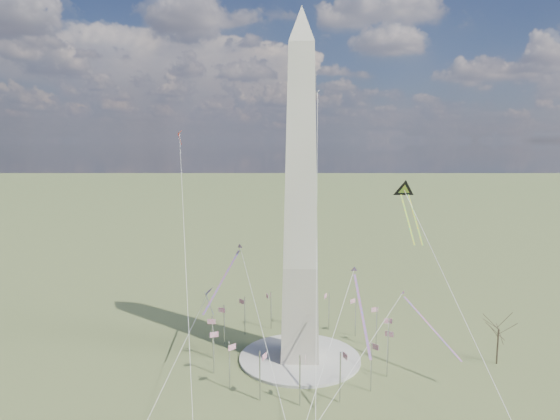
{
  "coord_description": "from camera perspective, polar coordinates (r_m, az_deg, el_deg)",
  "views": [
    {
      "loc": [
        -0.29,
        -140.81,
        64.45
      ],
      "look_at": [
        -5.89,
        0.0,
        44.85
      ],
      "focal_mm": 32.0,
      "sensor_mm": 36.0,
      "label": 1
    }
  ],
  "objects": [
    {
      "name": "kite_small_red",
      "position": [
        177.24,
        -11.41,
        8.5
      ],
      "size": [
        1.44,
        2.27,
        5.01
      ],
      "rotation": [
        0.0,
        0.0,
        2.65
      ],
      "color": "red",
      "rests_on": "ground"
    },
    {
      "name": "kite_streamer_mid",
      "position": [
        147.65,
        -5.94,
        -6.72
      ],
      "size": [
        9.14,
        21.62,
        15.51
      ],
      "rotation": [
        0.0,
        0.0,
        2.79
      ],
      "color": "red",
      "rests_on": "ground"
    },
    {
      "name": "kite_small_white",
      "position": [
        193.08,
        4.31,
        13.14
      ],
      "size": [
        1.5,
        2.19,
        4.61
      ],
      "rotation": [
        0.0,
        0.0,
        2.46
      ],
      "color": "silver",
      "rests_on": "ground"
    },
    {
      "name": "washington_monument",
      "position": [
        141.77,
        2.38,
        1.23
      ],
      "size": [
        15.56,
        15.56,
        100.0
      ],
      "color": "#B8B49A",
      "rests_on": "plaza"
    },
    {
      "name": "plaza",
      "position": [
        154.69,
        2.27,
        -16.55
      ],
      "size": [
        36.0,
        36.0,
        0.8
      ],
      "primitive_type": "cylinder",
      "color": "#AAA79B",
      "rests_on": "ground"
    },
    {
      "name": "kite_streamer_right",
      "position": [
        148.08,
        15.96,
        -11.6
      ],
      "size": [
        13.83,
        17.37,
        14.41
      ],
      "rotation": [
        0.0,
        0.0,
        3.8
      ],
      "color": "red",
      "rests_on": "ground"
    },
    {
      "name": "kite_streamer_left",
      "position": [
        127.08,
        9.05,
        -9.93
      ],
      "size": [
        2.95,
        22.98,
        15.77
      ],
      "rotation": [
        0.0,
        0.0,
        3.21
      ],
      "color": "red",
      "rests_on": "ground"
    },
    {
      "name": "ground",
      "position": [
        154.86,
        2.27,
        -16.68
      ],
      "size": [
        2000.0,
        2000.0,
        0.0
      ],
      "primitive_type": "plane",
      "color": "#40572B",
      "rests_on": "ground"
    },
    {
      "name": "kite_delta_black",
      "position": [
        150.55,
        14.09,
        1.86
      ],
      "size": [
        7.21,
        19.4,
        16.14
      ],
      "rotation": [
        0.0,
        0.0,
        3.18
      ],
      "color": "black",
      "rests_on": "ground"
    },
    {
      "name": "tree_near",
      "position": [
        160.5,
        23.73,
        -12.06
      ],
      "size": [
        9.16,
        9.16,
        16.04
      ],
      "color": "#46352A",
      "rests_on": "ground"
    },
    {
      "name": "kite_diamond_purple",
      "position": [
        159.78,
        -8.12,
        -9.52
      ],
      "size": [
        2.47,
        3.14,
        9.16
      ],
      "rotation": [
        0.0,
        0.0,
        2.27
      ],
      "color": "navy",
      "rests_on": "ground"
    },
    {
      "name": "flagpole_ring",
      "position": [
        151.98,
        2.29,
        -14.19
      ],
      "size": [
        54.4,
        54.4,
        13.0
      ],
      "color": "silver",
      "rests_on": "ground"
    }
  ]
}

